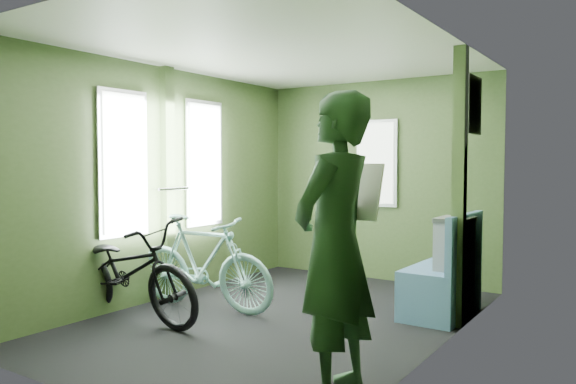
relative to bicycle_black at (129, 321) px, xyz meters
The scene contains 6 objects.
room 1.94m from the bicycle_black, 38.74° to the left, with size 4.00×4.02×2.31m.
bicycle_black is the anchor object (origin of this frame).
bicycle_mint 0.68m from the bicycle_black, 63.01° to the left, with size 0.42×1.48×0.89m, color #8BCEC5.
passenger 2.41m from the bicycle_black, ahead, with size 0.45×0.70×1.77m.
waste_box 2.84m from the bicycle_black, 34.28° to the left, with size 0.26×0.37×0.89m, color gray.
bench_seat 2.76m from the bicycle_black, 36.56° to the left, with size 0.50×0.88×0.92m.
Camera 1 is at (2.69, -4.01, 1.36)m, focal length 35.00 mm.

